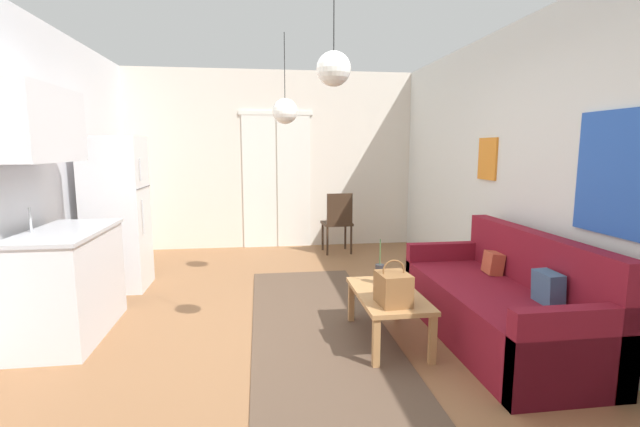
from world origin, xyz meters
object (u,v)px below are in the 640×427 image
object	(u,v)px
handbag	(393,288)
pendant_lamp_near	(334,69)
accent_chair	(338,220)
pendant_lamp_far	(285,111)
coffee_table	(388,299)
couch	(504,307)
refrigerator	(117,214)
bamboo_vase	(380,274)

from	to	relation	value
handbag	pendant_lamp_near	world-z (taller)	pendant_lamp_near
accent_chair	pendant_lamp_far	world-z (taller)	pendant_lamp_far
handbag	pendant_lamp_near	xyz separation A→B (m)	(-0.47, -0.11, 1.54)
coffee_table	accent_chair	world-z (taller)	accent_chair
accent_chair	pendant_lamp_far	xyz separation A→B (m)	(-0.86, -1.60, 1.44)
couch	pendant_lamp_far	distance (m)	2.82
handbag	refrigerator	bearing A→B (deg)	141.57
couch	pendant_lamp_near	bearing A→B (deg)	-170.45
bamboo_vase	pendant_lamp_near	distance (m)	1.77
coffee_table	bamboo_vase	distance (m)	0.29
pendant_lamp_near	pendant_lamp_far	xyz separation A→B (m)	(-0.21, 1.82, -0.13)
accent_chair	pendant_lamp_far	distance (m)	2.32
accent_chair	pendant_lamp_near	distance (m)	3.82
coffee_table	accent_chair	bearing A→B (deg)	87.51
bamboo_vase	refrigerator	world-z (taller)	refrigerator
coffee_table	handbag	distance (m)	0.32
pendant_lamp_near	coffee_table	bearing A→B (deg)	35.70
pendant_lamp_far	handbag	bearing A→B (deg)	-68.06
handbag	accent_chair	world-z (taller)	accent_chair
coffee_table	pendant_lamp_far	distance (m)	2.27
couch	refrigerator	bearing A→B (deg)	151.83
refrigerator	accent_chair	distance (m)	3.02
couch	pendant_lamp_near	world-z (taller)	pendant_lamp_near
handbag	refrigerator	distance (m)	3.25
coffee_table	pendant_lamp_far	size ratio (longest dim) A/B	1.01
coffee_table	refrigerator	distance (m)	3.15
handbag	couch	bearing A→B (deg)	7.79
pendant_lamp_near	accent_chair	bearing A→B (deg)	79.29
couch	bamboo_vase	world-z (taller)	couch
coffee_table	pendant_lamp_far	bearing A→B (deg)	116.68
coffee_table	bamboo_vase	xyz separation A→B (m)	(-0.00, 0.25, 0.14)
bamboo_vase	refrigerator	size ratio (longest dim) A/B	0.23
refrigerator	pendant_lamp_near	size ratio (longest dim) A/B	2.16
refrigerator	pendant_lamp_far	size ratio (longest dim) A/B	1.82
couch	bamboo_vase	xyz separation A→B (m)	(-0.93, 0.38, 0.20)
refrigerator	bamboo_vase	bearing A→B (deg)	-30.26
coffee_table	handbag	size ratio (longest dim) A/B	2.76
bamboo_vase	pendant_lamp_far	bearing A→B (deg)	121.23
coffee_table	refrigerator	size ratio (longest dim) A/B	0.56
handbag	accent_chair	xyz separation A→B (m)	(0.17, 3.31, -0.02)
coffee_table	handbag	xyz separation A→B (m)	(-0.04, -0.26, 0.18)
refrigerator	accent_chair	bearing A→B (deg)	25.68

